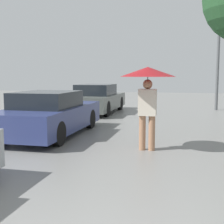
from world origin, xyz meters
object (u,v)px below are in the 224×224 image
at_px(street_lamp, 219,44).
at_px(parked_car_middle, 50,114).
at_px(pedestrian, 148,81).
at_px(parked_car_farthest, 97,99).

bearing_deg(street_lamp, parked_car_middle, -123.79).
xyz_separation_m(parked_car_middle, street_lamp, (5.25, 7.85, 2.59)).
distance_m(pedestrian, parked_car_middle, 3.32).
bearing_deg(parked_car_middle, pedestrian, -22.24).
height_order(pedestrian, parked_car_middle, pedestrian).
height_order(pedestrian, street_lamp, street_lamp).
bearing_deg(parked_car_farthest, street_lamp, 23.36).
relative_size(pedestrian, street_lamp, 0.38).
bearing_deg(street_lamp, parked_car_farthest, -156.64).
bearing_deg(street_lamp, pedestrian, -104.36).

